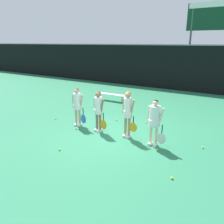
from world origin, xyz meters
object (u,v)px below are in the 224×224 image
object	(u,v)px
tennis_ball_6	(56,119)
tennis_ball_2	(117,120)
tennis_ball_5	(146,122)
tennis_ball_4	(83,111)
player_0	(77,104)
tennis_ball_1	(155,127)
bench_courtside	(111,95)
player_1	(98,108)
tennis_ball_0	(59,149)
tennis_ball_3	(172,178)
scoreboard	(217,23)
tennis_ball_7	(157,149)
tennis_ball_9	(76,129)
player_2	(128,111)
tennis_ball_8	(203,148)
player_3	(155,119)

from	to	relation	value
tennis_ball_6	tennis_ball_2	bearing A→B (deg)	29.02
tennis_ball_2	tennis_ball_5	distance (m)	1.34
tennis_ball_2	tennis_ball_4	size ratio (longest dim) A/B	1.03
player_0	tennis_ball_5	xyz separation A→B (m)	(2.37, 1.82, -0.92)
player_0	tennis_ball_6	xyz separation A→B (m)	(-1.38, 0.01, -0.91)
tennis_ball_1	tennis_ball_5	world-z (taller)	tennis_ball_1
bench_courtside	tennis_ball_4	xyz separation A→B (m)	(-0.08, -2.59, -0.33)
player_0	player_1	xyz separation A→B (m)	(1.12, -0.06, 0.02)
player_1	tennis_ball_6	xyz separation A→B (m)	(-2.50, 0.07, -0.94)
player_1	tennis_ball_0	bearing A→B (deg)	-88.05
tennis_ball_3	tennis_ball_2	bearing A→B (deg)	138.59
bench_courtside	tennis_ball_0	bearing A→B (deg)	-74.91
scoreboard	tennis_ball_7	bearing A→B (deg)	-89.24
tennis_ball_9	tennis_ball_4	bearing A→B (deg)	122.28
tennis_ball_2	tennis_ball_9	bearing A→B (deg)	-116.15
player_2	tennis_ball_7	world-z (taller)	player_2
scoreboard	tennis_ball_1	distance (m)	10.02
player_2	tennis_ball_7	distance (m)	1.75
tennis_ball_7	tennis_ball_8	world-z (taller)	tennis_ball_7
tennis_ball_0	tennis_ball_1	distance (m)	4.09
tennis_ball_2	tennis_ball_9	size ratio (longest dim) A/B	1.07
tennis_ball_3	tennis_ball_7	xyz separation A→B (m)	(-0.90, 1.33, 0.00)
player_1	tennis_ball_1	size ratio (longest dim) A/B	24.07
tennis_ball_0	tennis_ball_3	bearing A→B (deg)	6.00
tennis_ball_7	tennis_ball_9	size ratio (longest dim) A/B	1.04
tennis_ball_9	player_3	bearing A→B (deg)	5.54
tennis_ball_8	tennis_ball_9	xyz separation A→B (m)	(-4.77, -0.97, 0.00)
tennis_ball_6	tennis_ball_4	bearing A→B (deg)	80.69
player_1	tennis_ball_3	distance (m)	3.99
tennis_ball_4	tennis_ball_9	xyz separation A→B (m)	(1.33, -2.10, -0.00)
player_0	tennis_ball_1	size ratio (longest dim) A/B	23.77
tennis_ball_2	tennis_ball_7	bearing A→B (deg)	-34.09
player_2	tennis_ball_0	bearing A→B (deg)	-121.74
tennis_ball_4	tennis_ball_5	distance (m)	3.48
tennis_ball_0	tennis_ball_2	distance (m)	3.49
tennis_ball_6	player_2	bearing A→B (deg)	0.55
player_2	tennis_ball_3	bearing A→B (deg)	-36.41
scoreboard	tennis_ball_9	xyz separation A→B (m)	(-3.36, -10.75, -4.65)
tennis_ball_5	tennis_ball_9	world-z (taller)	tennis_ball_9
tennis_ball_2	tennis_ball_9	xyz separation A→B (m)	(-0.88, -1.80, -0.00)
player_1	tennis_ball_3	world-z (taller)	player_1
tennis_ball_7	tennis_ball_5	bearing A→B (deg)	121.46
tennis_ball_5	tennis_ball_0	bearing A→B (deg)	-109.93
tennis_ball_7	tennis_ball_9	bearing A→B (deg)	-179.60
tennis_ball_6	tennis_ball_0	bearing A→B (deg)	-42.16
tennis_ball_3	tennis_ball_5	xyz separation A→B (m)	(-2.25, 3.54, -0.00)
tennis_ball_1	tennis_ball_7	xyz separation A→B (m)	(0.80, -1.87, 0.00)
bench_courtside	tennis_ball_7	distance (m)	6.67
player_1	player_3	bearing A→B (deg)	5.54
bench_courtside	tennis_ball_8	size ratio (longest dim) A/B	31.41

